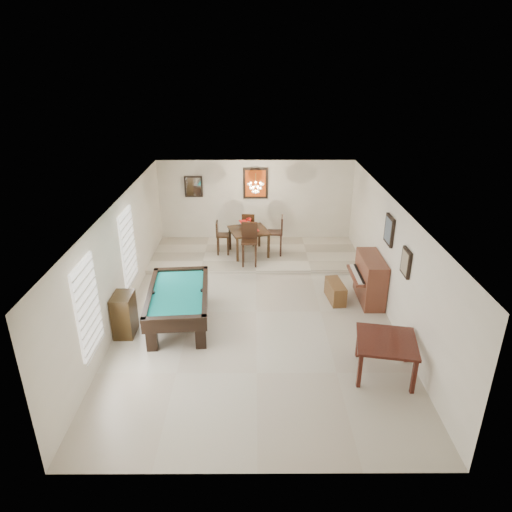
{
  "coord_description": "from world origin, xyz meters",
  "views": [
    {
      "loc": [
        -0.04,
        -9.19,
        5.4
      ],
      "look_at": [
        0.0,
        0.6,
        1.15
      ],
      "focal_mm": 32.0,
      "sensor_mm": 36.0,
      "label": 1
    }
  ],
  "objects_px": {
    "dining_chair_south": "(249,245)",
    "dining_chair_east": "(275,235)",
    "apothecary_chest": "(124,315)",
    "dining_table": "(249,240)",
    "upright_piano": "(365,279)",
    "piano_bench": "(335,291)",
    "dining_chair_west": "(223,238)",
    "pool_table": "(179,308)",
    "flower_vase": "(249,221)",
    "square_table": "(385,357)",
    "dining_chair_north": "(249,228)",
    "chandelier": "(256,184)"
  },
  "relations": [
    {
      "from": "square_table",
      "to": "chandelier",
      "type": "bearing_deg",
      "value": 113.3
    },
    {
      "from": "upright_piano",
      "to": "apothecary_chest",
      "type": "relative_size",
      "value": 1.46
    },
    {
      "from": "piano_bench",
      "to": "dining_chair_south",
      "type": "bearing_deg",
      "value": 138.97
    },
    {
      "from": "square_table",
      "to": "apothecary_chest",
      "type": "xyz_separation_m",
      "value": [
        -5.13,
        1.38,
        0.09
      ]
    },
    {
      "from": "dining_table",
      "to": "pool_table",
      "type": "bearing_deg",
      "value": -112.1
    },
    {
      "from": "square_table",
      "to": "apothecary_chest",
      "type": "bearing_deg",
      "value": 164.98
    },
    {
      "from": "dining_chair_south",
      "to": "dining_chair_east",
      "type": "relative_size",
      "value": 1.02
    },
    {
      "from": "apothecary_chest",
      "to": "dining_table",
      "type": "relative_size",
      "value": 0.88
    },
    {
      "from": "dining_chair_south",
      "to": "chandelier",
      "type": "relative_size",
      "value": 1.97
    },
    {
      "from": "piano_bench",
      "to": "upright_piano",
      "type": "bearing_deg",
      "value": 1.34
    },
    {
      "from": "pool_table",
      "to": "dining_chair_west",
      "type": "distance_m",
      "value": 3.77
    },
    {
      "from": "upright_piano",
      "to": "square_table",
      "type": "bearing_deg",
      "value": -95.07
    },
    {
      "from": "apothecary_chest",
      "to": "piano_bench",
      "type": "bearing_deg",
      "value": 17.18
    },
    {
      "from": "square_table",
      "to": "dining_chair_west",
      "type": "xyz_separation_m",
      "value": [
        -3.31,
        5.45,
        0.24
      ]
    },
    {
      "from": "square_table",
      "to": "chandelier",
      "type": "height_order",
      "value": "chandelier"
    },
    {
      "from": "piano_bench",
      "to": "dining_chair_east",
      "type": "height_order",
      "value": "dining_chair_east"
    },
    {
      "from": "pool_table",
      "to": "dining_chair_south",
      "type": "bearing_deg",
      "value": 57.43
    },
    {
      "from": "pool_table",
      "to": "dining_table",
      "type": "xyz_separation_m",
      "value": [
        1.49,
        3.67,
        0.16
      ]
    },
    {
      "from": "dining_chair_south",
      "to": "flower_vase",
      "type": "bearing_deg",
      "value": 92.87
    },
    {
      "from": "dining_chair_east",
      "to": "dining_table",
      "type": "bearing_deg",
      "value": -88.95
    },
    {
      "from": "pool_table",
      "to": "dining_chair_north",
      "type": "xyz_separation_m",
      "value": [
        1.49,
        4.41,
        0.24
      ]
    },
    {
      "from": "dining_chair_east",
      "to": "dining_chair_south",
      "type": "bearing_deg",
      "value": -40.78
    },
    {
      "from": "upright_piano",
      "to": "chandelier",
      "type": "xyz_separation_m",
      "value": [
        -2.61,
        2.62,
        1.64
      ]
    },
    {
      "from": "flower_vase",
      "to": "dining_chair_east",
      "type": "xyz_separation_m",
      "value": [
        0.76,
        -0.04,
        -0.42
      ]
    },
    {
      "from": "dining_table",
      "to": "dining_chair_south",
      "type": "distance_m",
      "value": 0.8
    },
    {
      "from": "square_table",
      "to": "dining_chair_west",
      "type": "bearing_deg",
      "value": 121.22
    },
    {
      "from": "dining_chair_west",
      "to": "dining_chair_south",
      "type": "bearing_deg",
      "value": -136.61
    },
    {
      "from": "pool_table",
      "to": "square_table",
      "type": "xyz_separation_m",
      "value": [
        4.04,
        -1.77,
        -0.02
      ]
    },
    {
      "from": "dining_chair_east",
      "to": "chandelier",
      "type": "relative_size",
      "value": 1.93
    },
    {
      "from": "square_table",
      "to": "apothecary_chest",
      "type": "distance_m",
      "value": 5.31
    },
    {
      "from": "dining_table",
      "to": "dining_chair_east",
      "type": "relative_size",
      "value": 0.91
    },
    {
      "from": "dining_table",
      "to": "upright_piano",
      "type": "bearing_deg",
      "value": -42.72
    },
    {
      "from": "piano_bench",
      "to": "dining_chair_south",
      "type": "distance_m",
      "value": 2.82
    },
    {
      "from": "dining_chair_south",
      "to": "dining_chair_north",
      "type": "relative_size",
      "value": 1.15
    },
    {
      "from": "square_table",
      "to": "chandelier",
      "type": "relative_size",
      "value": 1.77
    },
    {
      "from": "dining_chair_north",
      "to": "chandelier",
      "type": "relative_size",
      "value": 1.71
    },
    {
      "from": "dining_chair_east",
      "to": "dining_chair_west",
      "type": "bearing_deg",
      "value": -88.38
    },
    {
      "from": "dining_chair_north",
      "to": "square_table",
      "type": "bearing_deg",
      "value": 118.91
    },
    {
      "from": "flower_vase",
      "to": "dining_chair_north",
      "type": "bearing_deg",
      "value": 90.19
    },
    {
      "from": "dining_table",
      "to": "dining_chair_north",
      "type": "relative_size",
      "value": 1.02
    },
    {
      "from": "upright_piano",
      "to": "flower_vase",
      "type": "bearing_deg",
      "value": 137.28
    },
    {
      "from": "dining_table",
      "to": "chandelier",
      "type": "height_order",
      "value": "chandelier"
    },
    {
      "from": "square_table",
      "to": "upright_piano",
      "type": "relative_size",
      "value": 0.79
    },
    {
      "from": "piano_bench",
      "to": "dining_table",
      "type": "bearing_deg",
      "value": 129.11
    },
    {
      "from": "dining_chair_east",
      "to": "square_table",
      "type": "bearing_deg",
      "value": 22.04
    },
    {
      "from": "upright_piano",
      "to": "dining_chair_east",
      "type": "xyz_separation_m",
      "value": [
        -2.04,
        2.56,
        0.14
      ]
    },
    {
      "from": "apothecary_chest",
      "to": "dining_chair_west",
      "type": "distance_m",
      "value": 4.47
    },
    {
      "from": "dining_chair_east",
      "to": "piano_bench",
      "type": "bearing_deg",
      "value": 31.51
    },
    {
      "from": "dining_table",
      "to": "dining_chair_west",
      "type": "relative_size",
      "value": 1.07
    },
    {
      "from": "dining_chair_west",
      "to": "chandelier",
      "type": "relative_size",
      "value": 1.63
    }
  ]
}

